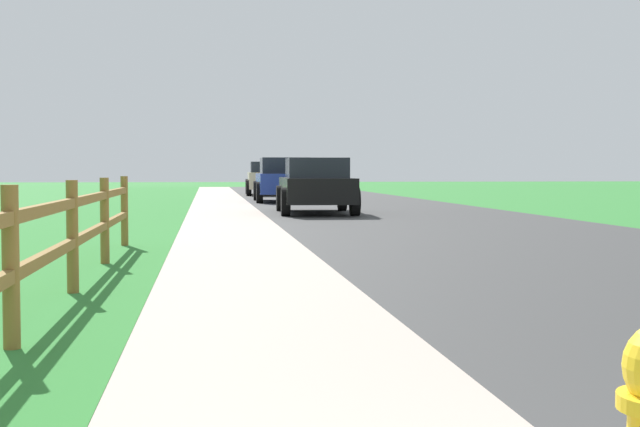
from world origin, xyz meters
name	(u,v)px	position (x,y,z in m)	size (l,w,h in m)	color
ground_plane	(258,210)	(0.00, 25.00, 0.00)	(120.00, 120.00, 0.00)	#2F7C31
road_asphalt	(365,206)	(3.50, 27.00, 0.00)	(7.00, 66.00, 0.01)	#3B3B3B
curb_concrete	(157,207)	(-3.00, 27.00, 0.00)	(6.00, 66.00, 0.01)	#BCA89A
grass_verge	(108,208)	(-4.50, 27.00, 0.01)	(5.00, 66.00, 0.00)	#2F7C31
rail_fence	(47,238)	(-2.71, 6.26, 0.62)	(0.11, 13.37, 1.07)	olive
parked_suv_black	(316,186)	(1.41, 22.69, 0.74)	(2.10, 4.61, 1.47)	black
parked_car_blue	(285,180)	(1.34, 31.59, 0.81)	(2.23, 4.63, 1.60)	navy
parked_car_beige	(267,178)	(1.29, 40.31, 0.78)	(2.09, 5.01, 1.53)	#C6B793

